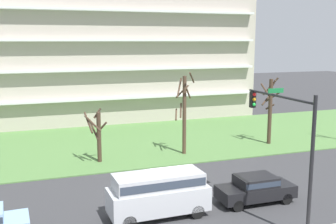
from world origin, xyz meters
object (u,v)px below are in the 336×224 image
(sedan_black_near_left, at_px, (256,188))
(van_silver_center_left, at_px, (158,191))
(tree_center, at_px, (184,112))
(tree_left, at_px, (98,134))
(tree_right, at_px, (270,108))
(traffic_signal_mast, at_px, (288,134))

(sedan_black_near_left, bearing_deg, van_silver_center_left, -179.34)
(tree_center, distance_m, sedan_black_near_left, 11.03)
(tree_left, xyz_separation_m, tree_right, (15.30, 0.62, 1.04))
(van_silver_center_left, height_order, traffic_signal_mast, traffic_signal_mast)
(van_silver_center_left, relative_size, traffic_signal_mast, 0.78)
(sedan_black_near_left, bearing_deg, tree_right, 54.51)
(tree_right, relative_size, traffic_signal_mast, 0.88)
(tree_center, height_order, sedan_black_near_left, tree_center)
(sedan_black_near_left, height_order, traffic_signal_mast, traffic_signal_mast)
(tree_left, xyz_separation_m, traffic_signal_mast, (7.02, -13.44, 2.37))
(tree_center, xyz_separation_m, traffic_signal_mast, (0.08, -13.48, 1.10))
(tree_center, height_order, tree_right, tree_center)
(traffic_signal_mast, bearing_deg, sedan_black_near_left, 89.44)
(sedan_black_near_left, relative_size, van_silver_center_left, 0.84)
(tree_center, bearing_deg, van_silver_center_left, -118.01)
(tree_left, relative_size, tree_center, 0.62)
(tree_center, distance_m, van_silver_center_left, 12.31)
(tree_left, height_order, tree_right, tree_right)
(traffic_signal_mast, bearing_deg, van_silver_center_left, 154.35)
(tree_left, height_order, sedan_black_near_left, tree_left)
(tree_right, xyz_separation_m, sedan_black_near_left, (-8.25, -11.29, -2.41))
(tree_right, bearing_deg, sedan_black_near_left, -126.15)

